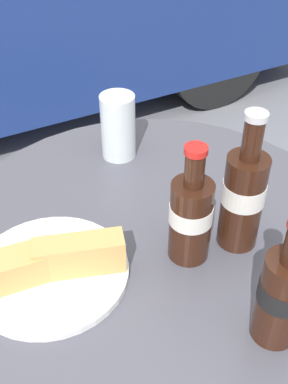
{
  "coord_description": "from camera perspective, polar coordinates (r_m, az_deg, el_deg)",
  "views": [
    {
      "loc": [
        -0.31,
        -0.54,
        1.35
      ],
      "look_at": [
        0.0,
        0.04,
        0.83
      ],
      "focal_mm": 45.0,
      "sensor_mm": 36.0,
      "label": 1
    }
  ],
  "objects": [
    {
      "name": "bistro_table",
      "position": [
        0.97,
        1.06,
        -11.58
      ],
      "size": [
        0.76,
        0.76,
        0.78
      ],
      "color": "#B7B7BC",
      "rests_on": "ground_plane"
    },
    {
      "name": "cola_bottle_right",
      "position": [
        0.77,
        11.67,
        -0.44
      ],
      "size": [
        0.07,
        0.07,
        0.24
      ],
      "color": "#33190F",
      "rests_on": "bistro_table"
    },
    {
      "name": "cola_bottle_center",
      "position": [
        0.66,
        16.09,
        -11.51
      ],
      "size": [
        0.07,
        0.07,
        0.21
      ],
      "color": "#33190F",
      "rests_on": "bistro_table"
    },
    {
      "name": "drinking_glass",
      "position": [
        0.99,
        -3.08,
        7.46
      ],
      "size": [
        0.07,
        0.07,
        0.14
      ],
      "color": "black",
      "rests_on": "bistro_table"
    },
    {
      "name": "cola_bottle_left",
      "position": [
        0.75,
        5.57,
        -2.82
      ],
      "size": [
        0.07,
        0.07,
        0.21
      ],
      "color": "#33190F",
      "rests_on": "bistro_table"
    },
    {
      "name": "lunch_plate_near",
      "position": [
        0.76,
        -11.21,
        -8.74
      ],
      "size": [
        0.25,
        0.25,
        0.07
      ],
      "color": "white",
      "rests_on": "bistro_table"
    }
  ]
}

